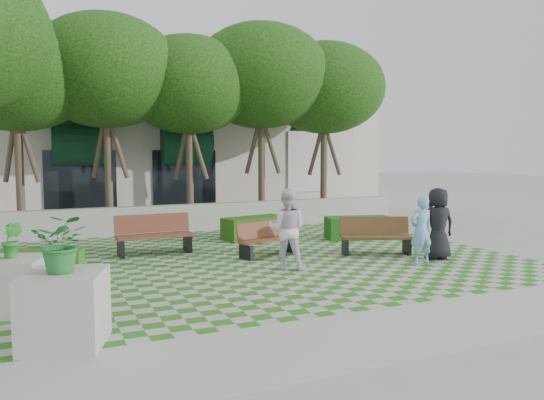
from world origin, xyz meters
name	(u,v)px	position (x,y,z in m)	size (l,w,h in m)	color
ground	(279,267)	(0.00, 0.00, 0.00)	(90.00, 90.00, 0.00)	gray
lawn	(262,258)	(0.00, 1.00, 0.01)	(12.00, 12.00, 0.00)	#2B721E
sidewalk_south	(410,328)	(0.00, -4.70, 0.01)	(16.00, 2.00, 0.01)	#9E9B93
retaining_wall	(201,217)	(0.00, 6.20, 0.45)	(15.00, 0.36, 0.90)	#9E9B93
bench_east	(376,236)	(2.92, 0.35, 0.46)	(1.91, 1.22, 0.95)	#4E331A
bench_mid	(267,239)	(0.27, 1.29, 0.42)	(1.74, 1.00, 0.87)	brown
bench_west	(154,235)	(-2.30, 2.72, 0.49)	(1.95, 0.67, 1.02)	#5B2E1F
hedge_east	(358,228)	(3.84, 2.56, 0.34)	(1.93, 0.77, 0.68)	#184D14
hedge_midright	(253,228)	(0.95, 3.88, 0.33)	(1.91, 0.76, 0.67)	#214713
hedge_west	(37,265)	(-5.09, 0.86, 0.31)	(1.76, 0.70, 0.62)	#235316
planter_front	(64,293)	(-4.76, -3.35, 0.74)	(1.29, 1.29, 1.82)	#9E9B93
planter_back	(14,283)	(-5.44, -1.43, 0.51)	(1.16, 1.16, 1.52)	#9E9B93
person_blue	(421,230)	(3.13, -1.16, 0.81)	(0.59, 0.39, 1.62)	#78B2DB
person_dark	(438,224)	(3.89, -0.85, 0.88)	(0.86, 0.56, 1.77)	black
person_white	(287,229)	(0.06, -0.31, 0.91)	(0.89, 0.69, 1.82)	silver
tree_row	(144,70)	(-1.86, 5.95, 5.18)	(17.70, 13.40, 7.41)	#47382B
building	(172,154)	(0.93, 14.08, 2.52)	(18.00, 8.92, 5.15)	beige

